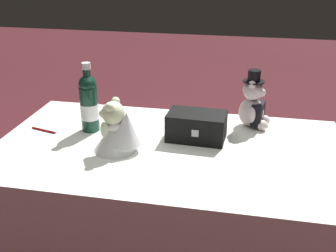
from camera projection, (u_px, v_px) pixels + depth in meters
name	position (u px, v px, depth m)	size (l,w,h in m)	color
reception_table	(168.00, 214.00, 1.96)	(1.53, 0.88, 0.72)	white
teddy_bear_groom	(254.00, 105.00, 1.99)	(0.16, 0.16, 0.28)	silver
teddy_bear_bride	(118.00, 130.00, 1.75)	(0.22, 0.18, 0.23)	white
champagne_bottle	(89.00, 102.00, 1.93)	(0.09, 0.09, 0.33)	#103426
signing_pen	(43.00, 130.00, 1.97)	(0.14, 0.05, 0.01)	maroon
gift_case_black	(197.00, 126.00, 1.87)	(0.27, 0.17, 0.13)	black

